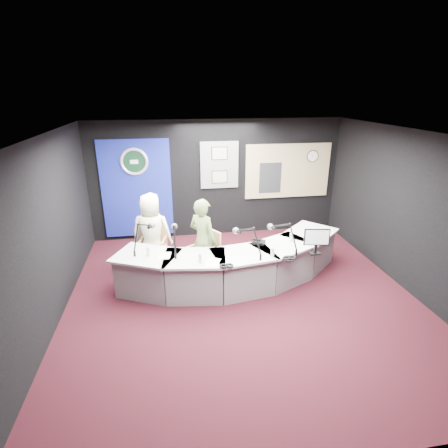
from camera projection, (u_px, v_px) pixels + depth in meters
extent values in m
plane|color=black|center=(243.00, 298.00, 6.14)|extent=(6.00, 6.00, 0.00)
cube|color=silver|center=(246.00, 135.00, 5.13)|extent=(6.00, 6.00, 0.02)
cube|color=black|center=(217.00, 179.00, 8.39)|extent=(6.00, 0.02, 2.80)
cube|color=black|center=(324.00, 353.00, 2.87)|extent=(6.00, 0.02, 2.80)
cube|color=black|center=(47.00, 235.00, 5.17)|extent=(0.02, 6.00, 2.80)
cube|color=black|center=(412.00, 213.00, 6.09)|extent=(0.02, 6.00, 2.80)
cube|color=navy|center=(137.00, 189.00, 8.13)|extent=(1.60, 0.05, 2.30)
torus|color=silver|center=(134.00, 162.00, 7.86)|extent=(0.63, 0.07, 0.63)
cylinder|color=black|center=(134.00, 162.00, 7.86)|extent=(0.48, 0.01, 0.48)
cube|color=slate|center=(219.00, 165.00, 8.24)|extent=(0.90, 0.04, 1.10)
cube|color=gray|center=(220.00, 153.00, 8.12)|extent=(0.34, 0.02, 0.27)
cube|color=gray|center=(220.00, 177.00, 8.32)|extent=(0.34, 0.02, 0.27)
cube|color=tan|center=(288.00, 171.00, 8.58)|extent=(2.12, 0.06, 1.32)
cube|color=#CEC282|center=(288.00, 171.00, 8.57)|extent=(2.00, 0.02, 1.20)
cube|color=black|center=(270.00, 178.00, 8.53)|extent=(0.55, 0.02, 0.75)
cylinder|color=white|center=(313.00, 156.00, 8.51)|extent=(0.28, 0.01, 0.28)
cube|color=#6A665A|center=(149.00, 236.00, 7.12)|extent=(0.51, 0.20, 0.70)
imported|color=#FFFECB|center=(152.00, 233.00, 6.85)|extent=(0.85, 0.62, 1.59)
imported|color=#5D753D|center=(203.00, 240.00, 6.49)|extent=(0.69, 0.69, 1.61)
cube|color=black|center=(317.00, 237.00, 5.96)|extent=(0.43, 0.10, 0.29)
cube|color=black|center=(259.00, 242.00, 6.47)|extent=(0.27, 0.26, 0.05)
torus|color=black|center=(289.00, 258.00, 5.89)|extent=(0.24, 0.24, 0.04)
torus|color=black|center=(226.00, 266.00, 5.62)|extent=(0.20, 0.20, 0.03)
cube|color=white|center=(165.00, 256.00, 6.00)|extent=(0.22, 0.29, 0.00)
cube|color=white|center=(213.00, 262.00, 5.77)|extent=(0.30, 0.35, 0.00)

